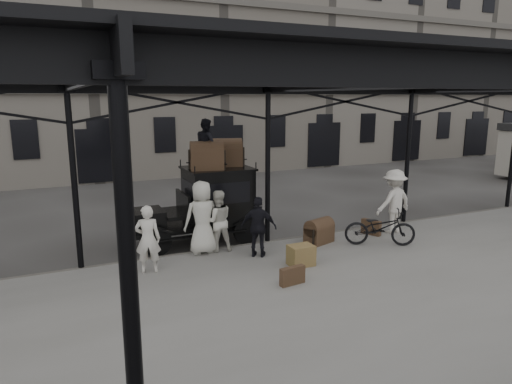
% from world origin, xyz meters
% --- Properties ---
extents(ground, '(120.00, 120.00, 0.00)m').
position_xyz_m(ground, '(0.00, 0.00, 0.00)').
color(ground, '#383533').
rests_on(ground, ground).
extents(platform, '(28.00, 8.00, 0.15)m').
position_xyz_m(platform, '(0.00, -2.00, 0.07)').
color(platform, slate).
rests_on(platform, ground).
extents(canopy, '(22.50, 9.00, 4.74)m').
position_xyz_m(canopy, '(0.00, -1.72, 4.60)').
color(canopy, black).
rests_on(canopy, ground).
extents(building_frontage, '(64.00, 8.00, 14.00)m').
position_xyz_m(building_frontage, '(0.00, 18.00, 7.00)').
color(building_frontage, slate).
rests_on(building_frontage, ground).
extents(taxi, '(3.65, 1.55, 2.18)m').
position_xyz_m(taxi, '(-1.38, 3.14, 1.20)').
color(taxi, black).
rests_on(taxi, ground).
extents(porter_left, '(0.66, 0.52, 1.61)m').
position_xyz_m(porter_left, '(-3.56, 1.02, 0.96)').
color(porter_left, silver).
rests_on(porter_left, platform).
extents(porter_midleft, '(0.87, 0.72, 1.64)m').
position_xyz_m(porter_midleft, '(-1.57, 1.80, 0.97)').
color(porter_midleft, beige).
rests_on(porter_midleft, platform).
extents(porter_centre, '(0.95, 0.63, 1.93)m').
position_xyz_m(porter_centre, '(-1.99, 1.80, 1.11)').
color(porter_centre, beige).
rests_on(porter_centre, platform).
extents(porter_official, '(0.98, 0.83, 1.57)m').
position_xyz_m(porter_official, '(-0.77, 0.93, 0.94)').
color(porter_official, black).
rests_on(porter_official, platform).
extents(porter_right, '(1.31, 0.84, 1.93)m').
position_xyz_m(porter_right, '(3.82, 1.18, 1.12)').
color(porter_right, silver).
rests_on(porter_right, platform).
extents(bicycle, '(2.00, 1.51, 1.01)m').
position_xyz_m(bicycle, '(2.66, 0.37, 0.65)').
color(bicycle, black).
rests_on(bicycle, platform).
extents(porter_roof, '(0.59, 0.73, 1.42)m').
position_xyz_m(porter_roof, '(-1.41, 3.05, 2.89)').
color(porter_roof, black).
rests_on(porter_roof, taxi).
extents(steamer_trunk_roof_near, '(1.01, 0.74, 0.67)m').
position_xyz_m(steamer_trunk_roof_near, '(-1.46, 2.90, 2.51)').
color(steamer_trunk_roof_near, '#4D3824').
rests_on(steamer_trunk_roof_near, taxi).
extents(steamer_trunk_roof_far, '(1.04, 0.79, 0.68)m').
position_xyz_m(steamer_trunk_roof_far, '(-0.71, 3.35, 2.52)').
color(steamer_trunk_roof_far, '#4D3824').
rests_on(steamer_trunk_roof_far, taxi).
extents(steamer_trunk_platform, '(0.91, 0.72, 0.59)m').
position_xyz_m(steamer_trunk_platform, '(1.26, 1.26, 0.44)').
color(steamer_trunk_platform, '#4D3824').
rests_on(steamer_trunk_platform, platform).
extents(wicker_hamper, '(0.60, 0.45, 0.50)m').
position_xyz_m(wicker_hamper, '(-0.09, -0.07, 0.40)').
color(wicker_hamper, olive).
rests_on(wicker_hamper, platform).
extents(suitcase_upright, '(0.37, 0.61, 0.45)m').
position_xyz_m(suitcase_upright, '(3.09, 1.27, 0.38)').
color(suitcase_upright, '#4D3824').
rests_on(suitcase_upright, platform).
extents(suitcase_flat, '(0.61, 0.23, 0.40)m').
position_xyz_m(suitcase_flat, '(-0.86, -1.01, 0.35)').
color(suitcase_flat, '#4D3824').
rests_on(suitcase_flat, platform).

